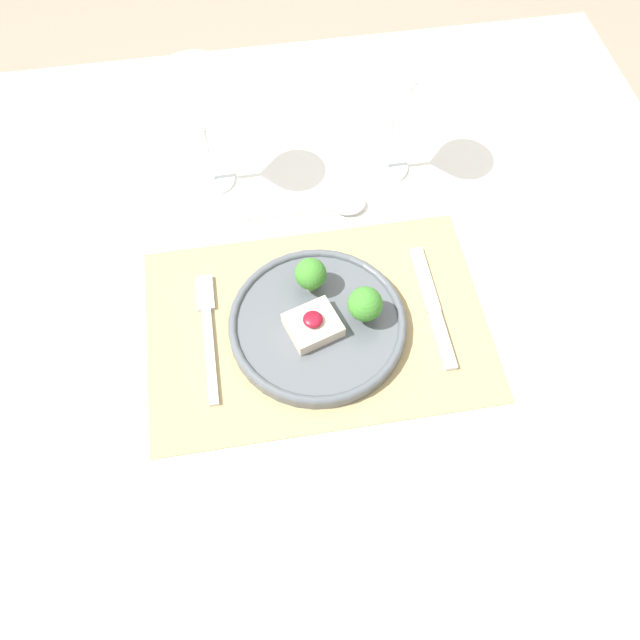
{
  "coord_description": "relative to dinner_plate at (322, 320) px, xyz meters",
  "views": [
    {
      "loc": [
        -0.07,
        -0.43,
        1.52
      ],
      "look_at": [
        0.0,
        -0.01,
        0.79
      ],
      "focal_mm": 35.0,
      "sensor_mm": 36.0,
      "label": 1
    }
  ],
  "objects": [
    {
      "name": "spoon",
      "position": [
        0.06,
        0.21,
        -0.01
      ],
      "size": [
        0.19,
        0.04,
        0.02
      ],
      "rotation": [
        0.0,
        0.0,
        0.07
      ],
      "color": "silver",
      "rests_on": "dining_table"
    },
    {
      "name": "dining_table",
      "position": [
        -0.01,
        0.01,
        -0.1
      ],
      "size": [
        1.27,
        1.24,
        0.77
      ],
      "color": "white",
      "rests_on": "ground_plane"
    },
    {
      "name": "fork",
      "position": [
        -0.16,
        0.02,
        -0.01
      ],
      "size": [
        0.02,
        0.2,
        0.01
      ],
      "rotation": [
        0.0,
        0.0,
        0.0
      ],
      "color": "silver",
      "rests_on": "placemat"
    },
    {
      "name": "wine_glass_far",
      "position": [
        -0.13,
        0.3,
        0.13
      ],
      "size": [
        0.09,
        0.09,
        0.21
      ],
      "color": "white",
      "rests_on": "dining_table"
    },
    {
      "name": "knife",
      "position": [
        0.16,
        -0.01,
        -0.01
      ],
      "size": [
        0.02,
        0.2,
        0.01
      ],
      "rotation": [
        0.0,
        0.0,
        0.01
      ],
      "color": "silver",
      "rests_on": "placemat"
    },
    {
      "name": "wine_glass_near",
      "position": [
        0.15,
        0.28,
        0.13
      ],
      "size": [
        0.09,
        0.09,
        0.2
      ],
      "color": "white",
      "rests_on": "dining_table"
    },
    {
      "name": "placemat",
      "position": [
        -0.01,
        0.01,
        -0.02
      ],
      "size": [
        0.47,
        0.32,
        0.0
      ],
      "primitive_type": "cube",
      "color": "#9E895B",
      "rests_on": "dining_table"
    },
    {
      "name": "dinner_plate",
      "position": [
        0.0,
        0.0,
        0.0
      ],
      "size": [
        0.24,
        0.24,
        0.07
      ],
      "color": "#4C5156",
      "rests_on": "placemat"
    },
    {
      "name": "ground_plane",
      "position": [
        -0.01,
        0.01,
        -0.78
      ],
      "size": [
        8.0,
        8.0,
        0.0
      ],
      "primitive_type": "plane",
      "color": "gray"
    }
  ]
}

